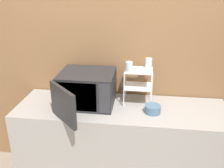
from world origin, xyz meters
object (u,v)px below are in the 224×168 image
(microwave, at_px, (86,89))
(glass_back_right, at_px, (149,63))
(bowl, at_px, (153,109))
(dish_rack, at_px, (138,79))
(glass_front_left, at_px, (129,67))

(microwave, xyz_separation_m, glass_back_right, (0.57, 0.16, 0.23))
(bowl, bearing_deg, glass_back_right, 101.35)
(dish_rack, bearing_deg, glass_back_right, 36.21)
(microwave, height_order, dish_rack, dish_rack)
(microwave, xyz_separation_m, bowl, (0.62, -0.10, -0.12))
(dish_rack, height_order, glass_front_left, glass_front_left)
(dish_rack, bearing_deg, glass_front_left, -141.48)
(microwave, relative_size, glass_back_right, 7.85)
(dish_rack, distance_m, bowl, 0.32)
(glass_front_left, distance_m, glass_back_right, 0.22)
(microwave, height_order, glass_front_left, glass_front_left)
(dish_rack, distance_m, glass_back_right, 0.18)
(microwave, bearing_deg, glass_front_left, 3.34)
(microwave, height_order, glass_back_right, glass_back_right)
(dish_rack, height_order, bowl, dish_rack)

